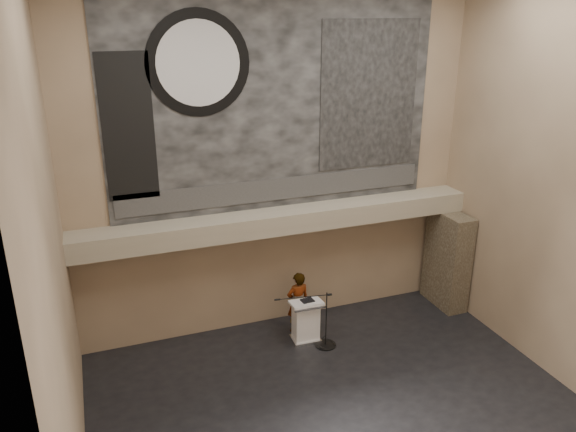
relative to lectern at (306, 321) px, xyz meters
name	(u,v)px	position (x,y,z in m)	size (l,w,h in m)	color
floor	(342,411)	(-0.29, -2.72, -0.55)	(10.00, 10.00, 0.00)	black
wall_back	(277,165)	(-0.29, 1.28, 3.70)	(10.00, 0.02, 8.50)	#826B53
wall_front	(500,332)	(-0.29, -6.72, 3.70)	(10.00, 0.02, 8.50)	#826B53
wall_left	(52,260)	(-5.29, -2.72, 3.70)	(0.02, 8.00, 8.50)	#826B53
wall_right	(565,190)	(4.71, -2.72, 3.70)	(0.02, 8.00, 8.50)	#826B53
soffit	(282,220)	(-0.29, 0.88, 2.40)	(10.00, 0.80, 0.50)	gray
sprinkler_left	(219,240)	(-1.89, 0.83, 2.12)	(0.04, 0.04, 0.06)	#B2893D
sprinkler_right	(353,222)	(1.61, 0.83, 2.12)	(0.04, 0.04, 0.06)	#B2893D
banner	(277,105)	(-0.29, 1.25, 5.15)	(8.00, 0.05, 5.00)	black
banner_text_strip	(278,189)	(-0.29, 1.21, 3.10)	(7.76, 0.02, 0.55)	#303030
banner_clock_rim	(198,63)	(-2.09, 1.21, 6.15)	(2.30, 2.30, 0.02)	black
banner_clock_face	(199,64)	(-2.09, 1.19, 6.15)	(1.84, 1.84, 0.02)	silver
banner_building_print	(369,96)	(2.11, 1.21, 5.25)	(2.60, 0.02, 3.60)	black
banner_brick_print	(128,128)	(-3.69, 1.21, 4.85)	(1.10, 0.02, 3.20)	black
stone_pier	(447,259)	(4.36, 0.43, 0.80)	(0.60, 1.40, 2.70)	#3E3426
lectern	(306,321)	(0.00, 0.00, 0.00)	(0.80, 0.59, 1.14)	silver
binder	(307,301)	(0.04, 0.00, 0.56)	(0.30, 0.24, 0.04)	black
papers	(304,303)	(-0.08, -0.06, 0.55)	(0.20, 0.28, 0.01)	white
speaker_person	(298,302)	(-0.03, 0.48, 0.28)	(0.60, 0.40, 1.66)	silver
mic_stand	(324,338)	(0.34, -0.37, -0.33)	(1.52, 0.52, 1.46)	black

